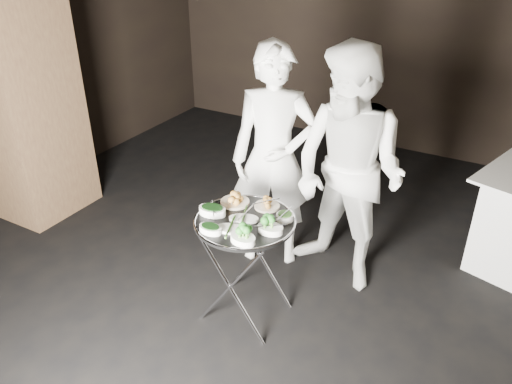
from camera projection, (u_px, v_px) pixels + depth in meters
The scene contains 17 objects.
floor at pixel (248, 309), 3.77m from camera, with size 6.00×7.00×0.05m, color black.
wall_back at pixel (402, 24), 5.72m from camera, with size 6.00×0.05×3.00m, color black.
column_left at pixel (10, 57), 4.38m from camera, with size 0.80×0.80×3.00m, color #503524.
tray_stand at pixel (245, 264), 3.48m from camera, with size 0.54×0.46×0.79m.
serving_tray at pixel (245, 221), 3.31m from camera, with size 0.68×0.68×0.04m.
potato_plate_a at pixel (235, 199), 3.49m from camera, with size 0.20×0.20×0.07m.
potato_plate_b at pixel (267, 204), 3.44m from camera, with size 0.18×0.18×0.06m.
greens_bowl at pixel (285, 216), 3.30m from camera, with size 0.12×0.12×0.07m.
asparagus_plate_a at pixel (244, 218), 3.30m from camera, with size 0.23×0.18×0.04m.
asparagus_plate_b at pixel (230, 228), 3.19m from camera, with size 0.22×0.17×0.04m.
spinach_bowl_a at pixel (212, 210), 3.36m from camera, with size 0.21×0.15×0.08m.
spinach_bowl_b at pixel (210, 228), 3.17m from camera, with size 0.16×0.10×0.06m.
broccoli_bowl_a at pixel (270, 228), 3.17m from camera, with size 0.18×0.14×0.07m.
broccoli_bowl_b at pixel (243, 238), 3.07m from camera, with size 0.19×0.15×0.07m.
serving_utensils at pixel (252, 209), 3.33m from camera, with size 0.59×0.43×0.01m.
waiter_left at pixel (274, 159), 3.91m from camera, with size 0.66×0.44×1.82m, color white.
waiter_right at pixel (349, 173), 3.64m from camera, with size 0.91×0.71×1.87m, color white.
Camera 1 is at (1.47, -2.47, 2.57)m, focal length 35.00 mm.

